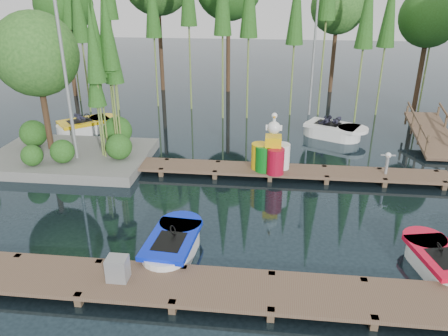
# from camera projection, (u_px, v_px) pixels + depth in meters

# --- Properties ---
(ground_plane) EXTENTS (90.00, 90.00, 0.00)m
(ground_plane) POSITION_uv_depth(u_px,v_px,m) (207.00, 204.00, 14.31)
(ground_plane) COLOR #1A2A31
(near_dock) EXTENTS (18.00, 1.50, 0.50)m
(near_dock) POSITION_uv_depth(u_px,v_px,m) (178.00, 286.00, 10.11)
(near_dock) COLOR brown
(near_dock) RESTS_ON ground
(far_dock) EXTENTS (15.00, 1.20, 0.50)m
(far_dock) POSITION_uv_depth(u_px,v_px,m) (243.00, 169.00, 16.40)
(far_dock) COLOR brown
(far_dock) RESTS_ON ground
(island) EXTENTS (6.20, 4.20, 6.75)m
(island) POSITION_uv_depth(u_px,v_px,m) (56.00, 82.00, 16.72)
(island) COLOR slate
(island) RESTS_ON ground
(lamp_island) EXTENTS (0.30, 0.30, 7.25)m
(lamp_island) POSITION_uv_depth(u_px,v_px,m) (63.00, 57.00, 15.49)
(lamp_island) COLOR gray
(lamp_island) RESTS_ON ground
(lamp_rear) EXTENTS (0.30, 0.30, 7.25)m
(lamp_rear) POSITION_uv_depth(u_px,v_px,m) (315.00, 34.00, 22.27)
(lamp_rear) COLOR gray
(lamp_rear) RESTS_ON ground
(ramp) EXTENTS (1.50, 3.94, 1.49)m
(ramp) POSITION_uv_depth(u_px,v_px,m) (432.00, 134.00, 19.08)
(ramp) COLOR brown
(ramp) RESTS_ON ground
(boat_blue) EXTENTS (1.38, 2.72, 0.89)m
(boat_blue) POSITION_uv_depth(u_px,v_px,m) (173.00, 246.00, 11.59)
(boat_blue) COLOR white
(boat_blue) RESTS_ON ground
(boat_red) EXTENTS (1.60, 2.63, 0.82)m
(boat_red) POSITION_uv_depth(u_px,v_px,m) (439.00, 262.00, 10.95)
(boat_red) COLOR white
(boat_red) RESTS_ON ground
(boat_yellow_far) EXTENTS (3.09, 2.96, 1.48)m
(boat_yellow_far) POSITION_uv_depth(u_px,v_px,m) (86.00, 126.00, 21.01)
(boat_yellow_far) COLOR white
(boat_yellow_far) RESTS_ON ground
(boat_white_far) EXTENTS (3.29, 2.55, 1.42)m
(boat_white_far) POSITION_uv_depth(u_px,v_px,m) (333.00, 131.00, 20.35)
(boat_white_far) COLOR white
(boat_white_far) RESTS_ON ground
(utility_cabinet) EXTENTS (0.48, 0.40, 0.59)m
(utility_cabinet) POSITION_uv_depth(u_px,v_px,m) (118.00, 269.00, 10.11)
(utility_cabinet) COLOR gray
(utility_cabinet) RESTS_ON near_dock
(yellow_barrel) EXTENTS (0.64, 0.64, 0.97)m
(yellow_barrel) POSITION_uv_depth(u_px,v_px,m) (260.00, 156.00, 16.12)
(yellow_barrel) COLOR yellow
(yellow_barrel) RESTS_ON far_dock
(drum_cluster) EXTENTS (1.26, 1.16, 2.18)m
(drum_cluster) POSITION_uv_depth(u_px,v_px,m) (274.00, 154.00, 15.86)
(drum_cluster) COLOR #0B6B17
(drum_cluster) RESTS_ON far_dock
(seagull_post) EXTENTS (0.51, 0.28, 0.82)m
(seagull_post) POSITION_uv_depth(u_px,v_px,m) (388.00, 160.00, 15.61)
(seagull_post) COLOR gray
(seagull_post) RESTS_ON far_dock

